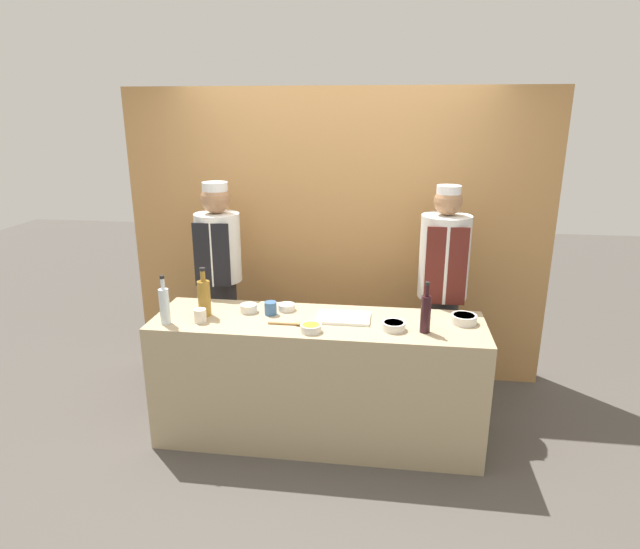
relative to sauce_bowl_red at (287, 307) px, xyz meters
The scene contains 17 objects.
ground_plane 0.95m from the sauce_bowl_red, 32.92° to the right, with size 14.00×14.00×0.00m, color #4C4742.
cabinet_wall 1.01m from the sauce_bowl_red, 75.68° to the left, with size 3.47×0.18×2.40m.
counter 0.55m from the sauce_bowl_red, 32.92° to the right, with size 2.21×0.62×0.88m.
sauce_bowl_red is the anchor object (origin of this frame).
sauce_bowl_green 0.78m from the sauce_bowl_red, 18.89° to the right, with size 0.15×0.15×0.05m.
sauce_bowl_purple 0.26m from the sauce_bowl_red, 164.70° to the right, with size 0.12×0.12×0.06m.
sauce_bowl_orange 1.20m from the sauce_bowl_red, ahead, with size 0.17×0.17×0.06m.
sauce_bowl_yellow 0.42m from the sauce_bowl_red, 57.53° to the right, with size 0.13×0.13×0.05m.
cutting_board 0.42m from the sauce_bowl_red, 15.60° to the right, with size 0.36×0.23×0.02m.
bottle_clear 0.82m from the sauce_bowl_red, 154.99° to the right, with size 0.07×0.07×0.33m.
bottle_vinegar 0.57m from the sauce_bowl_red, 162.35° to the right, with size 0.09×0.09×0.34m.
bottle_wine 0.98m from the sauce_bowl_red, 15.70° to the right, with size 0.06×0.06×0.33m.
cup_blue 0.13m from the sauce_bowl_red, 133.97° to the right, with size 0.08×0.08×0.09m.
cup_cream 0.60m from the sauce_bowl_red, 151.01° to the right, with size 0.08×0.08×0.09m.
wooden_spoon 0.27m from the sauce_bowl_red, 74.64° to the right, with size 0.23×0.04×0.02m.
chef_left 0.76m from the sauce_bowl_red, 144.77° to the left, with size 0.35×0.35×1.71m.
chef_right 1.18m from the sauce_bowl_red, 21.67° to the left, with size 0.36×0.36×1.71m.
Camera 1 is at (0.46, -3.27, 2.22)m, focal length 30.00 mm.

